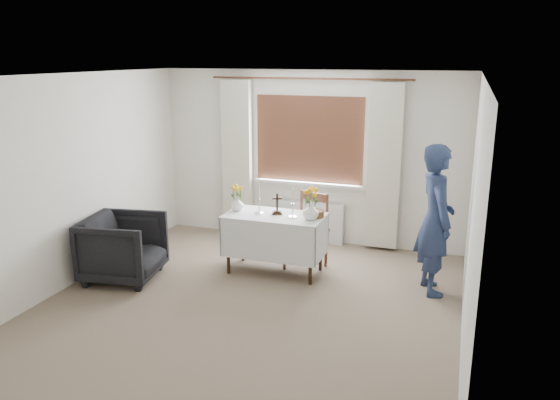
% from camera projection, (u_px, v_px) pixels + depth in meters
% --- Properties ---
extents(ground, '(5.00, 5.00, 0.00)m').
position_uv_depth(ground, '(245.00, 310.00, 5.97)').
color(ground, '#7C6A55').
rests_on(ground, ground).
extents(altar_table, '(1.24, 0.64, 0.76)m').
position_uv_depth(altar_table, '(275.00, 244.00, 6.92)').
color(altar_table, silver).
rests_on(altar_table, ground).
extents(wooden_chair, '(0.57, 0.57, 0.99)m').
position_uv_depth(wooden_chair, '(306.00, 232.00, 7.01)').
color(wooden_chair, '#58321E').
rests_on(wooden_chair, ground).
extents(armchair, '(1.02, 1.00, 0.81)m').
position_uv_depth(armchair, '(123.00, 248.00, 6.70)').
color(armchair, black).
rests_on(armchair, ground).
extents(person, '(0.62, 0.75, 1.75)m').
position_uv_depth(person, '(435.00, 220.00, 6.23)').
color(person, navy).
rests_on(person, ground).
extents(radiator, '(1.10, 0.10, 0.60)m').
position_uv_depth(radiator, '(307.00, 222.00, 8.10)').
color(radiator, silver).
rests_on(radiator, ground).
extents(wooden_cross, '(0.15, 0.13, 0.27)m').
position_uv_depth(wooden_cross, '(277.00, 204.00, 6.81)').
color(wooden_cross, black).
rests_on(wooden_cross, altar_table).
extents(candlestick_left, '(0.12, 0.12, 0.40)m').
position_uv_depth(candlestick_left, '(259.00, 198.00, 6.82)').
color(candlestick_left, white).
rests_on(candlestick_left, altar_table).
extents(candlestick_right, '(0.11, 0.11, 0.37)m').
position_uv_depth(candlestick_right, '(293.00, 203.00, 6.67)').
color(candlestick_right, white).
rests_on(candlestick_right, altar_table).
extents(flower_vase_left, '(0.21, 0.21, 0.18)m').
position_uv_depth(flower_vase_left, '(237.00, 204.00, 6.99)').
color(flower_vase_left, white).
rests_on(flower_vase_left, altar_table).
extents(flower_vase_right, '(0.24, 0.24, 0.21)m').
position_uv_depth(flower_vase_right, '(311.00, 211.00, 6.60)').
color(flower_vase_right, white).
rests_on(flower_vase_right, altar_table).
extents(wicker_basket, '(0.25, 0.25, 0.08)m').
position_uv_depth(wicker_basket, '(315.00, 213.00, 6.73)').
color(wicker_basket, brown).
rests_on(wicker_basket, altar_table).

